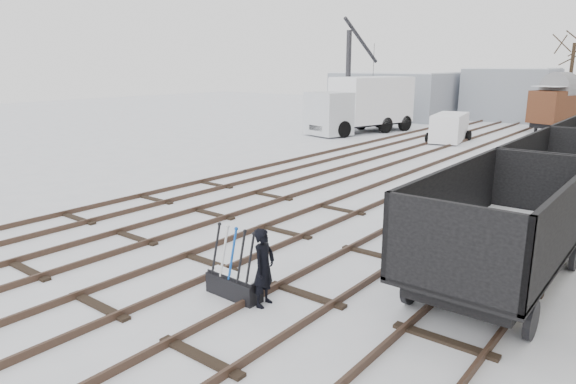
# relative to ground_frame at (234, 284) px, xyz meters

# --- Properties ---
(ground) EXTENTS (120.00, 120.00, 0.00)m
(ground) POSITION_rel_ground_frame_xyz_m (-1.80, 0.95, -0.28)
(ground) COLOR white
(ground) RESTS_ON ground
(tracks) EXTENTS (13.90, 52.00, 0.16)m
(tracks) POSITION_rel_ground_frame_xyz_m (-1.80, 14.62, -0.21)
(tracks) COLOR black
(tracks) RESTS_ON ground
(shed_left) EXTENTS (10.00, 8.00, 4.10)m
(shed_left) POSITION_rel_ground_frame_xyz_m (-14.80, 36.95, 1.76)
(shed_left) COLOR #9299A5
(shed_left) RESTS_ON ground
(shed_right) EXTENTS (7.00, 6.00, 4.50)m
(shed_right) POSITION_rel_ground_frame_xyz_m (-5.80, 40.95, 1.96)
(shed_right) COLOR #9299A5
(shed_right) RESTS_ON ground
(ground_frame) EXTENTS (1.31, 0.45, 1.49)m
(ground_frame) POSITION_rel_ground_frame_xyz_m (0.00, 0.00, 0.00)
(ground_frame) COLOR black
(ground_frame) RESTS_ON ground
(worker) EXTENTS (0.47, 0.64, 1.62)m
(worker) POSITION_rel_ground_frame_xyz_m (0.75, 0.10, 0.53)
(worker) COLOR black
(worker) RESTS_ON ground
(freight_wagon_a) EXTENTS (2.51, 6.27, 2.56)m
(freight_wagon_a) POSITION_rel_ground_frame_xyz_m (4.20, 3.99, 0.69)
(freight_wagon_a) COLOR black
(freight_wagon_a) RESTS_ON ground
(freight_wagon_b) EXTENTS (2.51, 6.27, 2.56)m
(freight_wagon_b) POSITION_rel_ground_frame_xyz_m (4.20, 10.39, 0.69)
(freight_wagon_b) COLOR black
(freight_wagon_b) RESTS_ON ground
(box_van_wagon) EXTENTS (3.49, 4.81, 3.30)m
(box_van_wagon) POSITION_rel_ground_frame_xyz_m (-0.66, 34.00, 1.64)
(box_van_wagon) COLOR black
(box_van_wagon) RESTS_ON ground
(lorry) EXTENTS (4.29, 8.97, 3.90)m
(lorry) POSITION_rel_ground_frame_xyz_m (-11.56, 25.08, 1.73)
(lorry) COLOR black
(lorry) RESTS_ON ground
(panel_van) EXTENTS (2.44, 4.25, 1.76)m
(panel_van) POSITION_rel_ground_frame_xyz_m (-4.91, 24.61, 0.63)
(panel_van) COLOR white
(panel_van) RESTS_ON ground
(crane) EXTENTS (1.74, 4.83, 8.25)m
(crane) POSITION_rel_ground_frame_xyz_m (-14.33, 27.83, 1.89)
(crane) COLOR #29292E
(crane) RESTS_ON ground
(tree_far_left) EXTENTS (0.30, 0.30, 6.52)m
(tree_far_left) POSITION_rel_ground_frame_xyz_m (-1.58, 42.66, 2.98)
(tree_far_left) COLOR black
(tree_far_left) RESTS_ON ground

